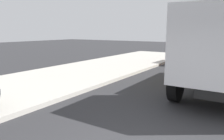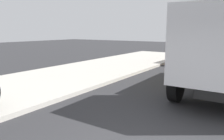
% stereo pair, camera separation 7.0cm
% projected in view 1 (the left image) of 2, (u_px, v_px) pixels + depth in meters
% --- Properties ---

